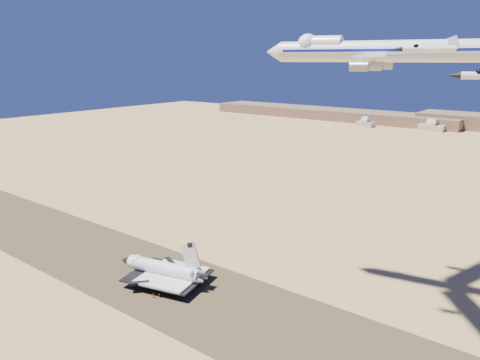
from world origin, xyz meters
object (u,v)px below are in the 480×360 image
Objects in this scene: carrier_747 at (379,51)px; crew_c at (159,296)px; crew_b at (154,295)px; crew_a at (167,293)px; shuttle at (163,270)px; chase_jet_a at (428,49)px.

carrier_747 is 116.80m from crew_c.
crew_a is at bearing -61.51° from crew_b.
crew_b is (6.69, -11.27, -4.20)m from shuttle.
crew_b is 2.09m from crew_c.
chase_jet_a is (86.53, 4.30, 88.32)m from crew_a.
chase_jet_a is at bearing -108.11° from crew_a.
carrier_747 is at bearing -73.80° from crew_a.
shuttle is at bearing 31.90° from crew_a.
crew_a is 123.71m from chase_jet_a.
crew_b is (-61.00, -49.13, -88.35)m from carrier_747.
chase_jet_a is (95.39, -2.42, 83.96)m from shuttle.
shuttle is at bearing -14.62° from crew_c.
crew_c is 0.11× the size of chase_jet_a.
crew_a is 3.26m from crew_c.
carrier_747 reaches higher than crew_b.
crew_a is at bearing -50.85° from shuttle.
chase_jet_a is at bearing -15.16° from shuttle.
shuttle is 25.05× the size of crew_a.
shuttle is 114.45m from carrier_747.
chase_jet_a is (27.69, -40.28, -0.19)m from carrier_747.
crew_a is 0.84× the size of crew_b.
carrier_747 is at bearing 15.51° from shuttle.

